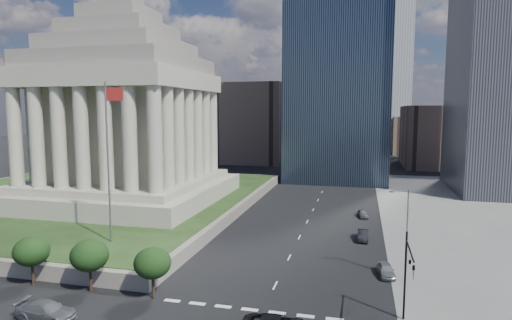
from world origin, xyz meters
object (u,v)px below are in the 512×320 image
(suv_grey, at_px, (46,311))
(traffic_signal_ne, at_px, (408,270))
(parked_sedan_far, at_px, (363,213))
(war_memorial, at_px, (123,94))
(parked_sedan_mid, at_px, (363,235))
(flagpole, at_px, (109,154))
(parked_sedan_near, at_px, (386,270))
(street_lamp_north, at_px, (405,229))

(suv_grey, bearing_deg, traffic_signal_ne, -77.63)
(suv_grey, height_order, parked_sedan_far, suv_grey)
(war_memorial, relative_size, parked_sedan_mid, 9.16)
(parked_sedan_far, bearing_deg, flagpole, -146.88)
(parked_sedan_near, bearing_deg, flagpole, 175.02)
(war_memorial, height_order, parked_sedan_near, war_memorial)
(parked_sedan_near, relative_size, parked_sedan_mid, 0.96)
(traffic_signal_ne, bearing_deg, street_lamp_north, 85.81)
(street_lamp_north, relative_size, suv_grey, 1.79)
(war_memorial, xyz_separation_m, parked_sedan_near, (45.50, -22.39, -20.71))
(parked_sedan_mid, xyz_separation_m, parked_sedan_far, (0.00, 13.66, -0.05))
(flagpole, xyz_separation_m, suv_grey, (3.68, -16.18, -12.30))
(suv_grey, relative_size, parked_sedan_mid, 1.31)
(traffic_signal_ne, distance_m, suv_grey, 31.53)
(war_memorial, xyz_separation_m, street_lamp_north, (47.33, -23.00, -15.74))
(war_memorial, xyz_separation_m, parked_sedan_mid, (43.00, -9.26, -20.70))
(traffic_signal_ne, xyz_separation_m, parked_sedan_far, (-3.50, 38.71, -4.60))
(parked_sedan_far, bearing_deg, traffic_signal_ne, -94.37)
(parked_sedan_far, bearing_deg, parked_sedan_near, -94.21)
(street_lamp_north, bearing_deg, parked_sedan_mid, 107.48)
(flagpole, bearing_deg, parked_sedan_near, 2.77)
(street_lamp_north, bearing_deg, flagpole, -178.37)
(street_lamp_north, relative_size, parked_sedan_mid, 2.35)
(war_memorial, height_order, flagpole, war_memorial)
(war_memorial, relative_size, parked_sedan_far, 10.17)
(traffic_signal_ne, height_order, suv_grey, traffic_signal_ne)
(war_memorial, relative_size, parked_sedan_near, 9.58)
(flagpole, relative_size, parked_sedan_near, 4.91)
(war_memorial, distance_m, parked_sedan_mid, 48.61)
(parked_sedan_far, bearing_deg, suv_grey, -130.88)
(traffic_signal_ne, xyz_separation_m, suv_grey, (-30.65, -5.88, -4.44))
(war_memorial, xyz_separation_m, traffic_signal_ne, (46.50, -34.30, -16.15))
(flagpole, relative_size, traffic_signal_ne, 2.50)
(parked_sedan_near, bearing_deg, parked_sedan_far, 87.58)
(flagpole, distance_m, parked_sedan_near, 35.60)
(flagpole, bearing_deg, suv_grey, -77.20)
(flagpole, xyz_separation_m, parked_sedan_far, (30.83, 28.40, -12.46))
(war_memorial, distance_m, traffic_signal_ne, 60.00)
(parked_sedan_mid, bearing_deg, parked_sedan_far, 89.57)
(war_memorial, bearing_deg, parked_sedan_mid, -12.15)
(flagpole, bearing_deg, war_memorial, 116.89)
(parked_sedan_mid, height_order, parked_sedan_far, parked_sedan_mid)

